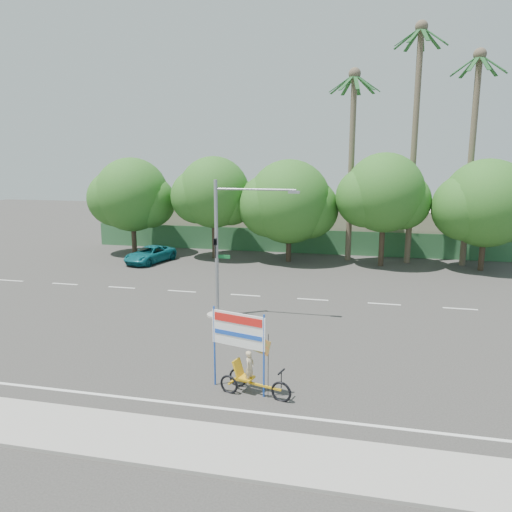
# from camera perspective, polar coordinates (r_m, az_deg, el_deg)

# --- Properties ---
(ground) EXTENTS (120.00, 120.00, 0.00)m
(ground) POSITION_cam_1_polar(r_m,az_deg,el_deg) (21.88, -1.14, -10.53)
(ground) COLOR #33302D
(ground) RESTS_ON ground
(sidewalk_near) EXTENTS (50.00, 2.40, 0.12)m
(sidewalk_near) POSITION_cam_1_polar(r_m,az_deg,el_deg) (15.46, -8.21, -20.51)
(sidewalk_near) COLOR gray
(sidewalk_near) RESTS_ON ground
(fence) EXTENTS (38.00, 0.08, 2.00)m
(fence) POSITION_cam_1_polar(r_m,az_deg,el_deg) (42.09, 5.83, 1.65)
(fence) COLOR #336B3D
(fence) RESTS_ON ground
(building_left) EXTENTS (12.00, 8.00, 4.00)m
(building_left) POSITION_cam_1_polar(r_m,az_deg,el_deg) (48.43, -5.35, 4.16)
(building_left) COLOR beige
(building_left) RESTS_ON ground
(building_right) EXTENTS (14.00, 8.00, 3.60)m
(building_right) POSITION_cam_1_polar(r_m,az_deg,el_deg) (46.24, 16.44, 3.13)
(building_right) COLOR beige
(building_right) RESTS_ON ground
(tree_far_left) EXTENTS (7.14, 6.00, 7.96)m
(tree_far_left) POSITION_cam_1_polar(r_m,az_deg,el_deg) (42.29, -14.05, 6.55)
(tree_far_left) COLOR #473828
(tree_far_left) RESTS_ON ground
(tree_left) EXTENTS (6.66, 5.60, 8.07)m
(tree_left) POSITION_cam_1_polar(r_m,az_deg,el_deg) (39.64, -4.91, 6.97)
(tree_left) COLOR #473828
(tree_left) RESTS_ON ground
(tree_center) EXTENTS (7.62, 6.40, 7.85)m
(tree_center) POSITION_cam_1_polar(r_m,az_deg,el_deg) (38.32, 3.73, 5.94)
(tree_center) COLOR #473828
(tree_center) RESTS_ON ground
(tree_right) EXTENTS (6.90, 5.80, 8.36)m
(tree_right) POSITION_cam_1_polar(r_m,az_deg,el_deg) (37.81, 14.36, 6.70)
(tree_right) COLOR #473828
(tree_right) RESTS_ON ground
(tree_far_right) EXTENTS (7.38, 6.20, 7.94)m
(tree_far_right) POSITION_cam_1_polar(r_m,az_deg,el_deg) (38.71, 24.76, 5.22)
(tree_far_right) COLOR #473828
(tree_far_right) RESTS_ON ground
(palm_tall) EXTENTS (3.73, 3.79, 17.45)m
(palm_tall) POSITION_cam_1_polar(r_m,az_deg,el_deg) (39.37, 17.77, 14.32)
(palm_tall) COLOR #70604C
(palm_tall) RESTS_ON ground
(palm_mid) EXTENTS (3.73, 3.79, 15.45)m
(palm_mid) POSITION_cam_1_polar(r_m,az_deg,el_deg) (39.84, 23.54, 12.34)
(palm_mid) COLOR #70604C
(palm_mid) RESTS_ON ground
(palm_short) EXTENTS (3.73, 3.79, 14.45)m
(palm_short) POSITION_cam_1_polar(r_m,az_deg,el_deg) (39.20, 10.91, 12.32)
(palm_short) COLOR #70604C
(palm_short) RESTS_ON ground
(traffic_signal) EXTENTS (4.72, 1.10, 7.00)m
(traffic_signal) POSITION_cam_1_polar(r_m,az_deg,el_deg) (25.26, -3.86, -0.59)
(traffic_signal) COLOR gray
(traffic_signal) RESTS_ON ground
(trike_billboard) EXTENTS (2.99, 1.16, 3.02)m
(trike_billboard) POSITION_cam_1_polar(r_m,az_deg,el_deg) (17.71, -1.16, -11.79)
(trike_billboard) COLOR black
(trike_billboard) RESTS_ON ground
(pickup_truck) EXTENTS (3.20, 4.91, 1.26)m
(pickup_truck) POSITION_cam_1_polar(r_m,az_deg,el_deg) (39.24, -12.02, 0.17)
(pickup_truck) COLOR #0F636D
(pickup_truck) RESTS_ON ground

